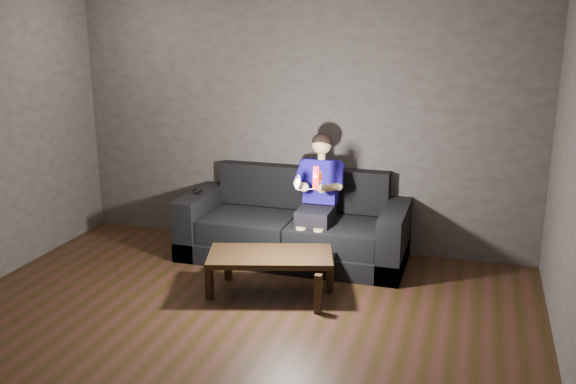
% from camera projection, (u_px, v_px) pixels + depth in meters
% --- Properties ---
extents(floor, '(5.00, 5.00, 0.00)m').
position_uv_depth(floor, '(210.00, 352.00, 4.83)').
color(floor, black).
rests_on(floor, ground).
extents(back_wall, '(5.00, 0.04, 2.70)m').
position_uv_depth(back_wall, '(300.00, 122.00, 6.77)').
color(back_wall, '#332D2C').
rests_on(back_wall, ground).
extents(sofa, '(2.31, 1.00, 0.89)m').
position_uv_depth(sofa, '(295.00, 230.00, 6.66)').
color(sofa, black).
rests_on(sofa, floor).
extents(child, '(0.50, 0.61, 1.23)m').
position_uv_depth(child, '(318.00, 189.00, 6.41)').
color(child, black).
rests_on(child, sofa).
extents(wii_remote_red, '(0.06, 0.09, 0.22)m').
position_uv_depth(wii_remote_red, '(316.00, 178.00, 5.88)').
color(wii_remote_red, red).
rests_on(wii_remote_red, child).
extents(nunchuk_white, '(0.08, 0.10, 0.14)m').
position_uv_depth(nunchuk_white, '(298.00, 182.00, 5.95)').
color(nunchuk_white, white).
rests_on(nunchuk_white, child).
extents(wii_remote_black, '(0.06, 0.16, 0.03)m').
position_uv_depth(wii_remote_black, '(198.00, 192.00, 6.78)').
color(wii_remote_black, black).
rests_on(wii_remote_black, sofa).
extents(coffee_table, '(1.21, 0.83, 0.40)m').
position_uv_depth(coffee_table, '(270.00, 259.00, 5.71)').
color(coffee_table, black).
rests_on(coffee_table, floor).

